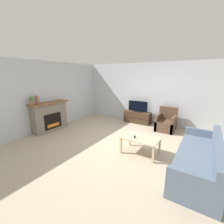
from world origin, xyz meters
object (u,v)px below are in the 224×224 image
(tv_stand, at_px, (137,117))
(remote, at_px, (135,137))
(couch, at_px, (199,160))
(mantel_vase_left, at_px, (37,100))
(potted_plant, at_px, (32,100))
(armchair, at_px, (166,123))
(tv, at_px, (138,107))
(coffee_table, at_px, (140,139))
(fireplace, at_px, (50,116))

(tv_stand, distance_m, remote, 2.83)
(remote, relative_size, couch, 0.06)
(mantel_vase_left, height_order, tv_stand, mantel_vase_left)
(potted_plant, xyz_separation_m, armchair, (3.89, 3.13, -1.02))
(tv, xyz_separation_m, armchair, (1.35, -0.28, -0.46))
(armchair, bearing_deg, potted_plant, -141.17)
(tv_stand, distance_m, coffee_table, 2.82)
(tv, height_order, armchair, tv)
(tv_stand, bearing_deg, fireplace, -132.55)
(tv_stand, bearing_deg, mantel_vase_left, -128.15)
(mantel_vase_left, height_order, potted_plant, mantel_vase_left)
(potted_plant, xyz_separation_m, coffee_table, (3.72, 0.86, -0.90))
(fireplace, xyz_separation_m, coffee_table, (3.74, 0.22, -0.17))
(tv_stand, relative_size, coffee_table, 1.20)
(fireplace, height_order, potted_plant, potted_plant)
(coffee_table, relative_size, couch, 0.40)
(couch, bearing_deg, mantel_vase_left, -173.07)
(remote, bearing_deg, tv_stand, 83.75)
(mantel_vase_left, xyz_separation_m, coffee_table, (3.72, 0.67, -0.88))
(tv_stand, bearing_deg, remote, -68.37)
(coffee_table, xyz_separation_m, remote, (-0.15, -0.06, 0.07))
(coffee_table, height_order, couch, couch)
(tv, bearing_deg, tv_stand, 90.00)
(coffee_table, bearing_deg, tv_stand, 114.92)
(tv, relative_size, armchair, 0.99)
(fireplace, relative_size, tv_stand, 1.22)
(remote, bearing_deg, coffee_table, -4.73)
(mantel_vase_left, bearing_deg, tv_stand, 51.85)
(tv_stand, distance_m, armchair, 1.38)
(tv_stand, xyz_separation_m, tv, (-0.00, -0.00, 0.49))
(tv, bearing_deg, couch, -44.45)
(fireplace, height_order, mantel_vase_left, mantel_vase_left)
(tv_stand, relative_size, tv, 1.34)
(mantel_vase_left, relative_size, armchair, 0.34)
(mantel_vase_left, xyz_separation_m, remote, (3.57, 0.61, -0.81))
(fireplace, height_order, remote, fireplace)
(tv, bearing_deg, coffee_table, -65.06)
(mantel_vase_left, xyz_separation_m, tv, (2.53, 3.22, -0.54))
(fireplace, distance_m, armchair, 4.64)
(remote, bearing_deg, potted_plant, 164.63)
(mantel_vase_left, bearing_deg, potted_plant, -90.00)
(tv, height_order, couch, tv)
(potted_plant, xyz_separation_m, remote, (3.57, 0.79, -0.83))
(fireplace, bearing_deg, mantel_vase_left, -87.83)
(tv_stand, height_order, tv, tv)
(tv, relative_size, coffee_table, 0.90)
(potted_plant, distance_m, armchair, 5.09)
(mantel_vase_left, distance_m, armchair, 4.98)
(mantel_vase_left, relative_size, potted_plant, 1.06)
(potted_plant, relative_size, tv_stand, 0.25)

